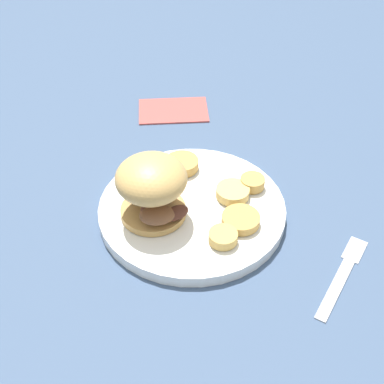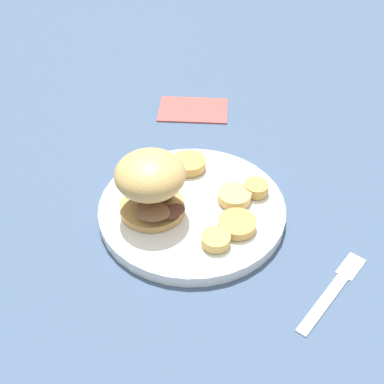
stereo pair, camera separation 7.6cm
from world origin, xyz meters
TOP-DOWN VIEW (x-y plane):
  - ground_plane at (0.00, 0.00)m, footprint 4.00×4.00m
  - dinner_plate at (0.00, 0.00)m, footprint 0.27×0.27m
  - sandwich at (0.04, 0.04)m, footprint 0.12×0.10m
  - potato_round_0 at (-0.06, -0.08)m, footprint 0.04×0.04m
  - potato_round_1 at (-0.08, -0.00)m, footprint 0.05×0.05m
  - potato_round_2 at (-0.04, -0.05)m, footprint 0.05×0.05m
  - potato_round_3 at (0.05, -0.07)m, footprint 0.05×0.05m
  - potato_round_4 at (-0.07, 0.04)m, footprint 0.04×0.04m
  - fork at (-0.23, 0.01)m, footprint 0.03×0.16m
  - napkin at (0.16, -0.23)m, footprint 0.15×0.14m

SIDE VIEW (x-z plane):
  - ground_plane at x=0.00m, z-range 0.00..0.00m
  - fork at x=-0.23m, z-range 0.00..0.00m
  - napkin at x=0.16m, z-range 0.00..0.01m
  - dinner_plate at x=0.00m, z-range 0.00..0.02m
  - potato_round_1 at x=-0.08m, z-range 0.02..0.03m
  - potato_round_2 at x=-0.04m, z-range 0.02..0.03m
  - potato_round_4 at x=-0.07m, z-range 0.02..0.03m
  - potato_round_3 at x=0.05m, z-range 0.02..0.03m
  - potato_round_0 at x=-0.06m, z-range 0.02..0.04m
  - sandwich at x=0.04m, z-range 0.02..0.12m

